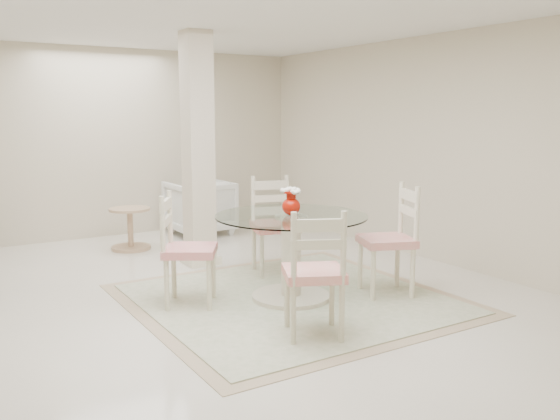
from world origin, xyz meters
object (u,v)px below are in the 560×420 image
dining_table (291,257)px  side_table (130,230)px  armchair_white (200,207)px  dining_chair_south (315,265)px  dining_chair_west (182,241)px  red_vase (291,201)px  column (198,151)px  dining_chair_north (273,217)px  dining_chair_east (394,231)px

dining_table → side_table: bearing=102.2°
dining_table → side_table: (-0.63, 2.92, -0.17)m
dining_table → armchair_white: 3.44m
dining_chair_south → armchair_white: dining_chair_south is taller
dining_chair_west → side_table: (0.31, 2.53, -0.36)m
red_vase → column: bearing=95.4°
dining_table → dining_chair_north: 1.05m
dining_chair_east → armchair_white: bearing=-152.6°
dining_chair_south → column: bearing=-69.5°
dining_chair_north → side_table: 2.24m
dining_chair_south → dining_chair_west: bearing=-42.2°
dining_chair_north → side_table: (-1.01, 1.97, -0.37)m
armchair_white → red_vase: bearing=79.5°
dining_chair_south → side_table: dining_chair_south is taller
dining_table → dining_chair_south: 1.04m
column → side_table: size_ratio=4.89×
column → dining_chair_east: 2.51m
side_table → dining_chair_east: bearing=-64.3°
dining_chair_south → side_table: bearing=-61.1°
column → dining_chair_west: 1.73m
dining_chair_south → red_vase: bearing=-87.0°
column → side_table: column is taller
dining_table → dining_chair_south: (-0.39, -0.95, 0.19)m
side_table → dining_table: bearing=-77.8°
dining_chair_west → side_table: dining_chair_west is taller
dining_chair_north → dining_chair_south: 2.05m
dining_chair_west → armchair_white: bearing=4.5°
dining_table → armchair_white: bearing=80.5°
dining_table → dining_chair_north: size_ratio=1.21×
dining_chair_west → dining_chair_north: bearing=-35.6°
dining_chair_west → side_table: size_ratio=2.11×
dining_chair_west → dining_chair_south: size_ratio=1.00×
dining_table → dining_chair_west: 1.04m
dining_chair_north → dining_chair_west: (-1.32, -0.56, -0.01)m
armchair_white → dining_table: bearing=79.5°
red_vase → armchair_white: red_vase is taller
dining_chair_south → armchair_white: size_ratio=1.32×
red_vase → side_table: 3.07m
red_vase → dining_chair_north: size_ratio=0.22×
red_vase → armchair_white: size_ratio=0.30×
side_table → column: bearing=-68.2°
column → armchair_white: 2.04m
side_table → armchair_white: bearing=21.3°
armchair_white → side_table: size_ratio=1.59×
dining_chair_west → dining_table: bearing=-81.2°
column → dining_table: column is taller
dining_chair_west → side_table: 2.57m
dining_chair_north → dining_chair_west: bearing=-140.5°
dining_table → dining_chair_east: 1.05m
column → armchair_white: column is taller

